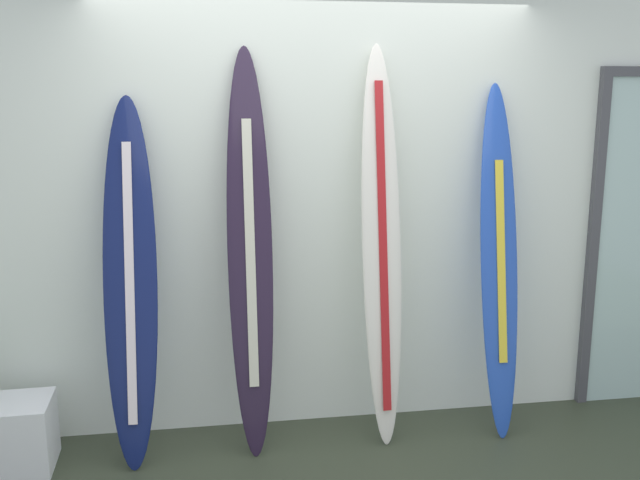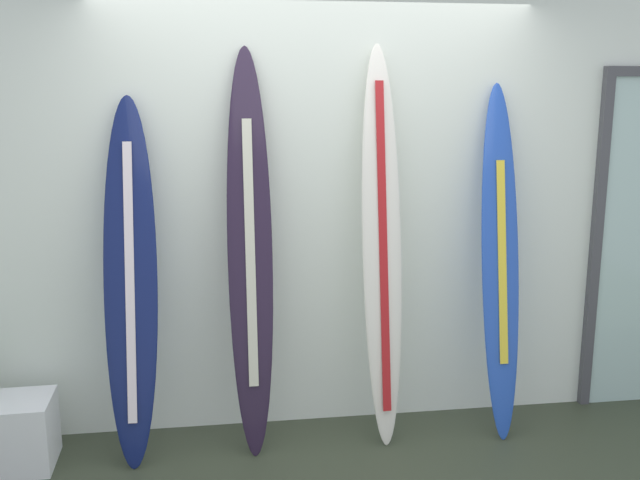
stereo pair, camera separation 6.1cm
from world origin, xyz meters
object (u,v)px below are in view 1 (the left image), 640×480
(surfboard_charcoal, at_px, (250,253))
(surfboard_cobalt, at_px, (499,264))
(surfboard_navy, at_px, (130,285))
(surfboard_ivory, at_px, (382,250))
(display_block_left, at_px, (19,435))

(surfboard_charcoal, distance_m, surfboard_cobalt, 1.46)
(surfboard_charcoal, height_order, surfboard_cobalt, surfboard_charcoal)
(surfboard_charcoal, bearing_deg, surfboard_navy, -176.76)
(surfboard_ivory, bearing_deg, display_block_left, -177.26)
(surfboard_ivory, distance_m, display_block_left, 2.23)
(surfboard_navy, distance_m, surfboard_ivory, 1.40)
(surfboard_navy, distance_m, surfboard_charcoal, 0.67)
(surfboard_navy, xyz_separation_m, display_block_left, (-0.62, -0.07, -0.79))
(surfboard_charcoal, xyz_separation_m, surfboard_ivory, (0.75, -0.01, -0.01))
(surfboard_navy, relative_size, display_block_left, 5.21)
(surfboard_navy, relative_size, surfboard_charcoal, 0.88)
(surfboard_navy, xyz_separation_m, surfboard_cobalt, (2.10, 0.02, 0.03))
(surfboard_ivory, bearing_deg, surfboard_cobalt, -0.91)
(surfboard_navy, xyz_separation_m, surfboard_ivory, (1.40, 0.03, 0.14))
(surfboard_navy, relative_size, surfboard_ivory, 0.88)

